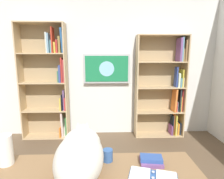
{
  "coord_description": "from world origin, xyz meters",
  "views": [
    {
      "loc": [
        -0.05,
        1.37,
        1.56
      ],
      "look_at": [
        -0.14,
        -1.15,
        1.1
      ],
      "focal_mm": 29.17,
      "sensor_mm": 36.0,
      "label": 1
    }
  ],
  "objects_px": {
    "wall_mounted_tv": "(107,69)",
    "paper_towel_roll": "(5,150)",
    "bookshelf_left": "(165,88)",
    "open_binder": "(153,179)",
    "cat": "(80,153)",
    "desk_book_stack": "(151,160)",
    "coffee_mug": "(108,155)",
    "bookshelf_right": "(50,81)"
  },
  "relations": [
    {
      "from": "open_binder",
      "to": "bookshelf_left",
      "type": "bearing_deg",
      "value": -109.76
    },
    {
      "from": "bookshelf_left",
      "to": "coffee_mug",
      "type": "distance_m",
      "value": 2.41
    },
    {
      "from": "desk_book_stack",
      "to": "wall_mounted_tv",
      "type": "bearing_deg",
      "value": -81.68
    },
    {
      "from": "cat",
      "to": "open_binder",
      "type": "xyz_separation_m",
      "value": [
        -0.5,
        0.08,
        -0.15
      ]
    },
    {
      "from": "bookshelf_left",
      "to": "open_binder",
      "type": "bearing_deg",
      "value": 70.24
    },
    {
      "from": "cat",
      "to": "open_binder",
      "type": "bearing_deg",
      "value": 170.89
    },
    {
      "from": "bookshelf_right",
      "to": "paper_towel_roll",
      "type": "distance_m",
      "value": 2.16
    },
    {
      "from": "desk_book_stack",
      "to": "coffee_mug",
      "type": "bearing_deg",
      "value": -8.55
    },
    {
      "from": "paper_towel_roll",
      "to": "desk_book_stack",
      "type": "xyz_separation_m",
      "value": [
        -1.12,
        0.04,
        -0.09
      ]
    },
    {
      "from": "bookshelf_left",
      "to": "bookshelf_right",
      "type": "relative_size",
      "value": 0.91
    },
    {
      "from": "bookshelf_left",
      "to": "desk_book_stack",
      "type": "bearing_deg",
      "value": 69.45
    },
    {
      "from": "open_binder",
      "to": "paper_towel_roll",
      "type": "bearing_deg",
      "value": -11.86
    },
    {
      "from": "open_binder",
      "to": "coffee_mug",
      "type": "relative_size",
      "value": 3.93
    },
    {
      "from": "wall_mounted_tv",
      "to": "desk_book_stack",
      "type": "height_order",
      "value": "wall_mounted_tv"
    },
    {
      "from": "bookshelf_right",
      "to": "paper_towel_roll",
      "type": "xyz_separation_m",
      "value": [
        -0.29,
        2.13,
        -0.24
      ]
    },
    {
      "from": "open_binder",
      "to": "wall_mounted_tv",
      "type": "bearing_deg",
      "value": -83.16
    },
    {
      "from": "bookshelf_right",
      "to": "wall_mounted_tv",
      "type": "xyz_separation_m",
      "value": [
        -1.08,
        -0.08,
        0.23
      ]
    },
    {
      "from": "bookshelf_right",
      "to": "wall_mounted_tv",
      "type": "height_order",
      "value": "bookshelf_right"
    },
    {
      "from": "bookshelf_right",
      "to": "coffee_mug",
      "type": "bearing_deg",
      "value": 116.92
    },
    {
      "from": "cat",
      "to": "paper_towel_roll",
      "type": "distance_m",
      "value": 0.61
    },
    {
      "from": "open_binder",
      "to": "paper_towel_roll",
      "type": "distance_m",
      "value": 1.12
    },
    {
      "from": "bookshelf_right",
      "to": "wall_mounted_tv",
      "type": "relative_size",
      "value": 2.42
    },
    {
      "from": "bookshelf_right",
      "to": "cat",
      "type": "height_order",
      "value": "bookshelf_right"
    },
    {
      "from": "bookshelf_left",
      "to": "bookshelf_right",
      "type": "distance_m",
      "value": 2.22
    },
    {
      "from": "paper_towel_roll",
      "to": "desk_book_stack",
      "type": "relative_size",
      "value": 1.3
    },
    {
      "from": "bookshelf_right",
      "to": "cat",
      "type": "bearing_deg",
      "value": 111.09
    },
    {
      "from": "bookshelf_left",
      "to": "cat",
      "type": "bearing_deg",
      "value": 59.48
    },
    {
      "from": "bookshelf_left",
      "to": "cat",
      "type": "xyz_separation_m",
      "value": [
        1.34,
        2.27,
        -0.05
      ]
    },
    {
      "from": "bookshelf_left",
      "to": "open_binder",
      "type": "xyz_separation_m",
      "value": [
        0.85,
        2.35,
        -0.21
      ]
    },
    {
      "from": "cat",
      "to": "bookshelf_left",
      "type": "bearing_deg",
      "value": -120.52
    },
    {
      "from": "open_binder",
      "to": "desk_book_stack",
      "type": "relative_size",
      "value": 2.09
    },
    {
      "from": "bookshelf_right",
      "to": "wall_mounted_tv",
      "type": "distance_m",
      "value": 1.11
    },
    {
      "from": "bookshelf_left",
      "to": "coffee_mug",
      "type": "xyz_separation_m",
      "value": [
        1.15,
        2.11,
        -0.17
      ]
    },
    {
      "from": "cat",
      "to": "coffee_mug",
      "type": "distance_m",
      "value": 0.28
    },
    {
      "from": "bookshelf_left",
      "to": "bookshelf_right",
      "type": "xyz_separation_m",
      "value": [
        2.22,
        -0.0,
        0.15
      ]
    },
    {
      "from": "wall_mounted_tv",
      "to": "paper_towel_roll",
      "type": "relative_size",
      "value": 3.79
    },
    {
      "from": "coffee_mug",
      "to": "open_binder",
      "type": "bearing_deg",
      "value": 141.01
    },
    {
      "from": "cat",
      "to": "open_binder",
      "type": "height_order",
      "value": "cat"
    },
    {
      "from": "cat",
      "to": "coffee_mug",
      "type": "height_order",
      "value": "cat"
    },
    {
      "from": "cat",
      "to": "desk_book_stack",
      "type": "bearing_deg",
      "value": -167.91
    },
    {
      "from": "cat",
      "to": "coffee_mug",
      "type": "xyz_separation_m",
      "value": [
        -0.19,
        -0.16,
        -0.11
      ]
    },
    {
      "from": "open_binder",
      "to": "coffee_mug",
      "type": "xyz_separation_m",
      "value": [
        0.3,
        -0.24,
        0.04
      ]
    }
  ]
}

